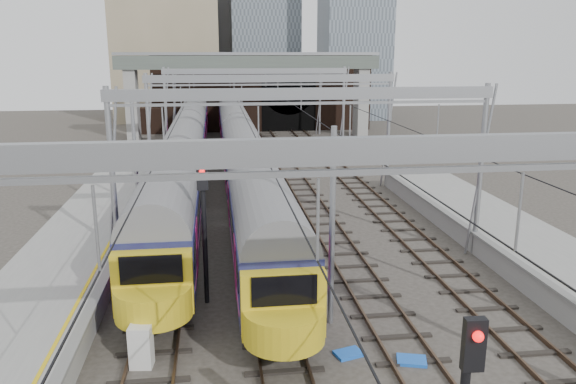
{
  "coord_description": "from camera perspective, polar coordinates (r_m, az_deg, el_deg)",
  "views": [
    {
      "loc": [
        -3.85,
        -15.86,
        9.36
      ],
      "look_at": [
        -0.26,
        11.58,
        2.4
      ],
      "focal_mm": 35.0,
      "sensor_mm": 36.0,
      "label": 1
    }
  ],
  "objects": [
    {
      "name": "equip_cover_a",
      "position": [
        18.61,
        6.17,
        -16.0
      ],
      "size": [
        0.99,
        0.82,
        0.1
      ],
      "primitive_type": "cube",
      "rotation": [
        0.0,
        0.0,
        0.28
      ],
      "color": "blue",
      "rests_on": "ground"
    },
    {
      "name": "signal_near_left",
      "position": [
        20.9,
        -8.54,
        -2.61
      ],
      "size": [
        0.42,
        0.49,
        5.49
      ],
      "rotation": [
        0.0,
        0.0,
        0.27
      ],
      "color": "black",
      "rests_on": "ground"
    },
    {
      "name": "relay_cabinet",
      "position": [
        18.2,
        -14.7,
        -14.92
      ],
      "size": [
        0.73,
        0.63,
        1.34
      ],
      "primitive_type": "cube",
      "rotation": [
        0.0,
        0.0,
        -0.11
      ],
      "color": "silver",
      "rests_on": "ground"
    },
    {
      "name": "platform_left",
      "position": [
        21.32,
        -24.49,
        -11.64
      ],
      "size": [
        4.32,
        55.0,
        1.12
      ],
      "color": "gray",
      "rests_on": "ground"
    },
    {
      "name": "overbridge",
      "position": [
        62.01,
        -3.98,
        12.15
      ],
      "size": [
        28.0,
        3.0,
        9.25
      ],
      "color": "gray",
      "rests_on": "ground"
    },
    {
      "name": "overhead_line",
      "position": [
        37.64,
        -1.59,
        9.86
      ],
      "size": [
        16.8,
        80.0,
        8.0
      ],
      "color": "gray",
      "rests_on": "ground"
    },
    {
      "name": "retaining_wall",
      "position": [
        68.18,
        -3.07,
        9.87
      ],
      "size": [
        28.0,
        2.75,
        9.0
      ],
      "color": "black",
      "rests_on": "ground"
    },
    {
      "name": "ground",
      "position": [
        18.81,
        5.59,
        -15.8
      ],
      "size": [
        160.0,
        160.0,
        0.0
      ],
      "primitive_type": "plane",
      "color": "#38332D",
      "rests_on": "ground"
    },
    {
      "name": "equip_cover_c",
      "position": [
        18.55,
        12.44,
        -16.36
      ],
      "size": [
        1.04,
        0.86,
        0.11
      ],
      "primitive_type": "cube",
      "rotation": [
        0.0,
        0.0,
        -0.28
      ],
      "color": "blue",
      "rests_on": "ground"
    },
    {
      "name": "train_main",
      "position": [
        45.82,
        -5.08,
        5.3
      ],
      "size": [
        2.62,
        60.52,
        4.56
      ],
      "color": "black",
      "rests_on": "ground"
    },
    {
      "name": "tracks",
      "position": [
        32.47,
        -0.33,
        -2.6
      ],
      "size": [
        14.4,
        80.0,
        0.22
      ],
      "color": "#4C3828",
      "rests_on": "ground"
    },
    {
      "name": "train_second",
      "position": [
        48.46,
        -9.97,
        5.66
      ],
      "size": [
        2.67,
        61.67,
        4.63
      ],
      "color": "black",
      "rests_on": "ground"
    },
    {
      "name": "equip_cover_b",
      "position": [
        28.32,
        -4.26,
        -5.12
      ],
      "size": [
        0.92,
        0.72,
        0.1
      ],
      "primitive_type": "cube",
      "rotation": [
        0.0,
        0.0,
        0.18
      ],
      "color": "blue",
      "rests_on": "ground"
    }
  ]
}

